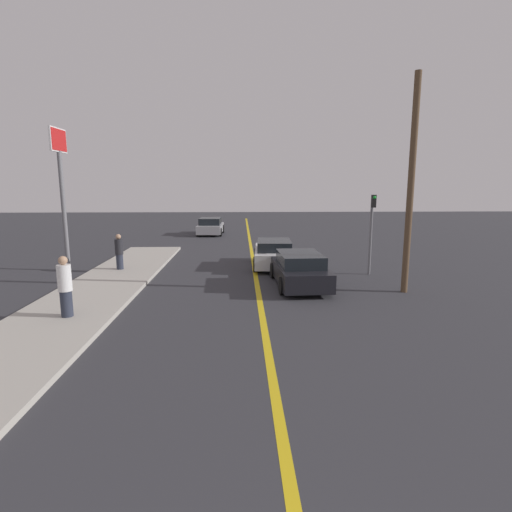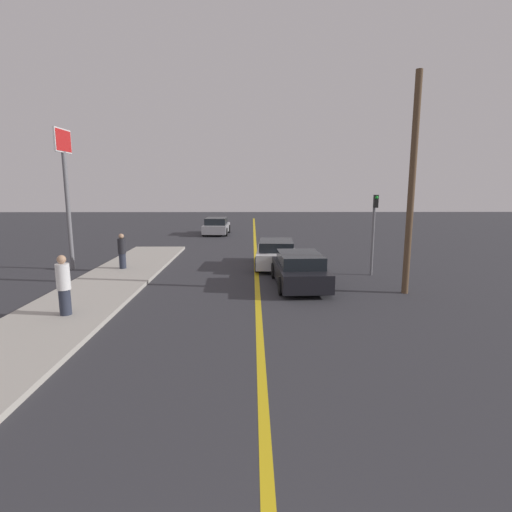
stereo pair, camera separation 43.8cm
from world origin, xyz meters
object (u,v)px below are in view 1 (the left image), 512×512
Objects in this scene: pedestrian_far_standing at (119,252)px; utility_pole at (411,186)px; pedestrian_mid_group at (65,287)px; roadside_sign at (61,171)px; car_near_right_lane at (299,269)px; traffic_light at (372,225)px; car_ahead_center at (274,254)px; car_far_distant at (210,226)px.

pedestrian_far_standing is 0.21× the size of utility_pole.
pedestrian_mid_group is at bearing -86.16° from pedestrian_far_standing.
roadside_sign is (-2.58, 0.54, 3.68)m from pedestrian_far_standing.
roadside_sign is (-10.52, 3.34, 3.98)m from car_near_right_lane.
traffic_light is 0.45× the size of utility_pole.
utility_pole reaches higher than car_ahead_center.
car_far_distant is (-4.81, 17.13, 0.00)m from car_near_right_lane.
car_far_distant is 21.28m from pedestrian_mid_group.
car_far_distant is 0.61× the size of roadside_sign.
pedestrian_mid_group is at bearing -154.47° from car_near_right_lane.
traffic_light is (3.46, 1.89, 1.56)m from car_near_right_lane.
pedestrian_far_standing is at bearing 93.84° from pedestrian_mid_group.
car_ahead_center is 1.18× the size of traffic_light.
traffic_light is 0.55× the size of roadside_sign.
roadside_sign is at bearing 162.75° from utility_pole.
pedestrian_far_standing reaches higher than car_near_right_lane.
traffic_light reaches higher than pedestrian_far_standing.
roadside_sign is at bearing 168.25° from pedestrian_far_standing.
roadside_sign is 0.83× the size of utility_pole.
car_ahead_center is 1.06× the size of car_far_distant.
car_far_distant is at bearing 103.17° from car_near_right_lane.
car_ahead_center is 2.58× the size of pedestrian_far_standing.
utility_pole is at bearing -62.79° from car_far_distant.
pedestrian_far_standing is 11.50m from traffic_light.
car_near_right_lane is 4.24m from traffic_light.
utility_pole is (4.54, -4.95, 3.28)m from car_ahead_center.
car_near_right_lane is 11.73m from roadside_sign.
car_far_distant is 15.44m from roadside_sign.
pedestrian_mid_group is 0.28× the size of roadside_sign.
car_far_distant is 17.41m from traffic_light.
car_ahead_center is at bearing 8.10° from pedestrian_far_standing.
utility_pole reaches higher than pedestrian_far_standing.
car_far_distant is 2.19× the size of pedestrian_mid_group.
traffic_light reaches higher than car_ahead_center.
car_near_right_lane is at bearing -72.44° from car_far_distant.
traffic_light is (4.18, -1.94, 1.57)m from car_ahead_center.
traffic_light is at bearing 26.08° from car_near_right_lane.
car_near_right_lane is at bearing 28.06° from pedestrian_mid_group.
car_near_right_lane is 1.11× the size of car_far_distant.
utility_pole is (0.37, -3.00, 1.71)m from traffic_light.
traffic_light is at bearing 96.97° from utility_pole.
car_far_distant is 2.44× the size of pedestrian_far_standing.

